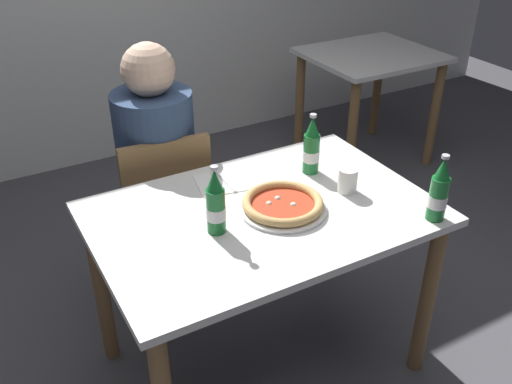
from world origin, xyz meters
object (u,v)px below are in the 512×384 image
at_px(pizza_margherita_near, 283,205).
at_px(beer_bottle_left, 216,205).
at_px(chair_behind_table, 164,206).
at_px(beer_bottle_center, 439,193).
at_px(paper_cup, 348,180).
at_px(napkin_with_cutlery, 220,182).
at_px(diner_seated, 159,181).
at_px(beer_bottle_right, 311,148).
at_px(dining_table_background, 369,76).
at_px(dining_table_main, 263,237).

bearing_deg(pizza_margherita_near, beer_bottle_left, -178.88).
bearing_deg(beer_bottle_left, chair_behind_table, 86.48).
xyz_separation_m(beer_bottle_center, paper_cup, (-0.15, 0.30, -0.06)).
relative_size(beer_bottle_left, napkin_with_cutlery, 1.18).
xyz_separation_m(diner_seated, napkin_with_cutlery, (0.11, -0.41, 0.17)).
xyz_separation_m(beer_bottle_right, paper_cup, (0.03, -0.20, -0.06)).
bearing_deg(beer_bottle_left, diner_seated, 86.17).
xyz_separation_m(beer_bottle_left, paper_cup, (0.54, -0.00, -0.06)).
xyz_separation_m(chair_behind_table, dining_table_background, (1.70, 0.67, 0.11)).
bearing_deg(beer_bottle_center, pizza_margherita_near, 144.45).
xyz_separation_m(dining_table_main, paper_cup, (0.34, -0.04, 0.16)).
relative_size(diner_seated, beer_bottle_center, 4.89).
height_order(dining_table_main, paper_cup, paper_cup).
bearing_deg(napkin_with_cutlery, beer_bottle_right, -15.03).
bearing_deg(beer_bottle_left, beer_bottle_right, 20.64).
bearing_deg(chair_behind_table, beer_bottle_left, 92.07).
xyz_separation_m(dining_table_main, beer_bottle_center, (0.49, -0.34, 0.22)).
height_order(dining_table_main, beer_bottle_left, beer_bottle_left).
bearing_deg(beer_bottle_center, chair_behind_table, 124.64).
distance_m(diner_seated, napkin_with_cutlery, 0.46).
distance_m(beer_bottle_right, paper_cup, 0.21).
distance_m(diner_seated, dining_table_background, 1.80).
bearing_deg(paper_cup, dining_table_background, 47.75).
bearing_deg(chair_behind_table, pizza_margherita_near, 114.88).
bearing_deg(dining_table_background, chair_behind_table, -158.53).
relative_size(beer_bottle_left, beer_bottle_right, 1.00).
bearing_deg(napkin_with_cutlery, dining_table_main, -79.87).
relative_size(beer_bottle_center, paper_cup, 2.60).
distance_m(pizza_margherita_near, napkin_with_cutlery, 0.30).
bearing_deg(beer_bottle_center, beer_bottle_right, 110.65).
distance_m(chair_behind_table, beer_bottle_left, 0.75).
relative_size(diner_seated, dining_table_background, 1.51).
relative_size(beer_bottle_right, paper_cup, 2.60).
bearing_deg(beer_bottle_right, napkin_with_cutlery, 164.97).
bearing_deg(diner_seated, beer_bottle_center, -57.00).
height_order(beer_bottle_right, paper_cup, beer_bottle_right).
bearing_deg(paper_cup, pizza_margherita_near, 178.13).
height_order(chair_behind_table, beer_bottle_left, beer_bottle_left).
bearing_deg(chair_behind_table, beer_bottle_right, 141.51).
height_order(dining_table_main, diner_seated, diner_seated).
relative_size(chair_behind_table, diner_seated, 0.70).
distance_m(pizza_margherita_near, beer_bottle_left, 0.28).
distance_m(dining_table_main, pizza_margherita_near, 0.15).
bearing_deg(pizza_margherita_near, diner_seated, 107.47).
height_order(chair_behind_table, pizza_margherita_near, chair_behind_table).
bearing_deg(pizza_margherita_near, dining_table_main, 155.04).
xyz_separation_m(diner_seated, dining_table_background, (1.69, 0.62, 0.01)).
xyz_separation_m(diner_seated, beer_bottle_right, (0.46, -0.50, 0.27)).
bearing_deg(paper_cup, diner_seated, 125.30).
distance_m(chair_behind_table, napkin_with_cutlery, 0.46).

